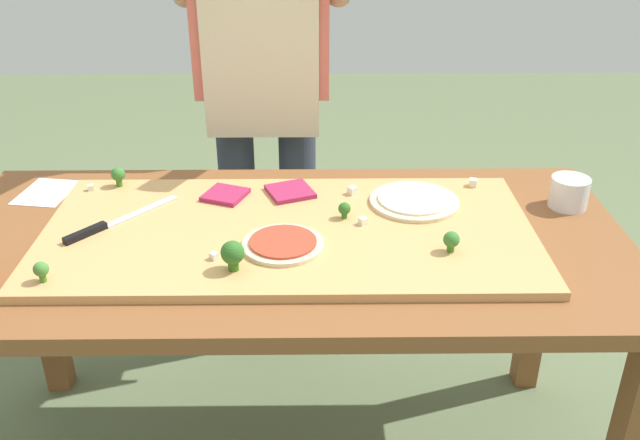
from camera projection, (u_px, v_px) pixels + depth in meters
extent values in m
cube|color=brown|center=(43.00, 295.00, 2.14)|extent=(0.07, 0.07, 0.70)
cube|color=brown|center=(538.00, 292.00, 2.15)|extent=(0.07, 0.07, 0.70)
cube|color=brown|center=(285.00, 243.00, 1.67)|extent=(1.65, 0.79, 0.04)
cube|color=tan|center=(289.00, 232.00, 1.66)|extent=(1.16, 0.57, 0.02)
cube|color=#B7BABF|center=(142.00, 211.00, 1.73)|extent=(0.15, 0.18, 0.00)
cube|color=black|center=(85.00, 233.00, 1.61)|extent=(0.08, 0.10, 0.02)
cylinder|color=beige|center=(414.00, 201.00, 1.77)|extent=(0.23, 0.23, 0.01)
cylinder|color=silver|center=(414.00, 199.00, 1.77)|extent=(0.19, 0.19, 0.01)
cylinder|color=beige|center=(281.00, 245.00, 1.57)|extent=(0.19, 0.19, 0.01)
cylinder|color=#BC3D28|center=(281.00, 242.00, 1.57)|extent=(0.15, 0.15, 0.01)
cube|color=#9E234C|center=(225.00, 195.00, 1.80)|extent=(0.13, 0.13, 0.01)
cube|color=#9E234C|center=(290.00, 192.00, 1.82)|extent=(0.14, 0.14, 0.01)
cylinder|color=#3F7220|center=(119.00, 182.00, 1.86)|extent=(0.02, 0.02, 0.02)
sphere|color=#38752D|center=(118.00, 174.00, 1.85)|extent=(0.04, 0.04, 0.04)
cylinder|color=#366618|center=(233.00, 265.00, 1.48)|extent=(0.02, 0.02, 0.02)
sphere|color=#2D6623|center=(233.00, 253.00, 1.47)|extent=(0.05, 0.05, 0.05)
cylinder|color=#487A23|center=(43.00, 278.00, 1.44)|extent=(0.01, 0.01, 0.02)
sphere|color=#427F33|center=(41.00, 269.00, 1.43)|extent=(0.03, 0.03, 0.03)
cylinder|color=#366618|center=(344.00, 215.00, 1.70)|extent=(0.01, 0.01, 0.02)
sphere|color=#2D6623|center=(344.00, 208.00, 1.69)|extent=(0.03, 0.03, 0.03)
cylinder|color=#3F7220|center=(451.00, 248.00, 1.55)|extent=(0.02, 0.02, 0.02)
sphere|color=#38752D|center=(451.00, 239.00, 1.54)|extent=(0.04, 0.04, 0.04)
cube|color=white|center=(352.00, 191.00, 1.81)|extent=(0.03, 0.03, 0.02)
cube|color=silver|center=(473.00, 183.00, 1.86)|extent=(0.03, 0.03, 0.02)
cube|color=silver|center=(90.00, 188.00, 1.84)|extent=(0.02, 0.02, 0.01)
cube|color=silver|center=(214.00, 256.00, 1.52)|extent=(0.02, 0.02, 0.02)
cube|color=white|center=(363.00, 221.00, 1.67)|extent=(0.02, 0.02, 0.02)
cylinder|color=white|center=(569.00, 192.00, 1.78)|extent=(0.10, 0.10, 0.08)
cylinder|color=white|center=(568.00, 198.00, 1.79)|extent=(0.09, 0.09, 0.04)
cube|color=white|center=(47.00, 192.00, 1.87)|extent=(0.15, 0.18, 0.00)
cylinder|color=#333847|center=(240.00, 219.00, 2.37)|extent=(0.12, 0.12, 0.90)
cylinder|color=#333847|center=(298.00, 219.00, 2.37)|extent=(0.12, 0.12, 0.90)
cube|color=#DB6B5B|center=(260.00, 0.00, 2.03)|extent=(0.40, 0.20, 0.55)
cube|color=beige|center=(259.00, 37.00, 1.97)|extent=(0.34, 0.01, 0.60)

